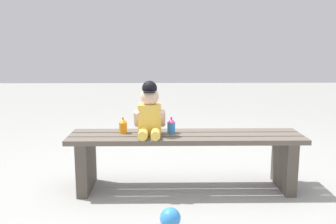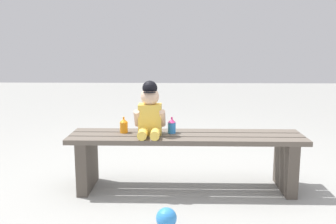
# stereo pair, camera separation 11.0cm
# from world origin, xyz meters

# --- Properties ---
(ground_plane) EXTENTS (16.00, 16.00, 0.00)m
(ground_plane) POSITION_xyz_m (0.00, 0.00, 0.00)
(ground_plane) COLOR #999993
(park_bench) EXTENTS (1.75, 0.40, 0.43)m
(park_bench) POSITION_xyz_m (0.00, 0.00, 0.30)
(park_bench) COLOR #60564C
(park_bench) RESTS_ON ground_plane
(child_figure) EXTENTS (0.23, 0.27, 0.40)m
(child_figure) POSITION_xyz_m (-0.27, -0.02, 0.60)
(child_figure) COLOR #F2C64C
(child_figure) RESTS_ON park_bench
(sippy_cup_left) EXTENTS (0.06, 0.06, 0.12)m
(sippy_cup_left) POSITION_xyz_m (-0.47, 0.04, 0.48)
(sippy_cup_left) COLOR orange
(sippy_cup_left) RESTS_ON park_bench
(sippy_cup_right) EXTENTS (0.06, 0.06, 0.12)m
(sippy_cup_right) POSITION_xyz_m (-0.11, 0.04, 0.48)
(sippy_cup_right) COLOR #338CE5
(sippy_cup_right) RESTS_ON park_bench
(toy_ball) EXTENTS (0.13, 0.13, 0.13)m
(toy_ball) POSITION_xyz_m (-0.13, -0.63, 0.06)
(toy_ball) COLOR #338CE5
(toy_ball) RESTS_ON ground_plane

